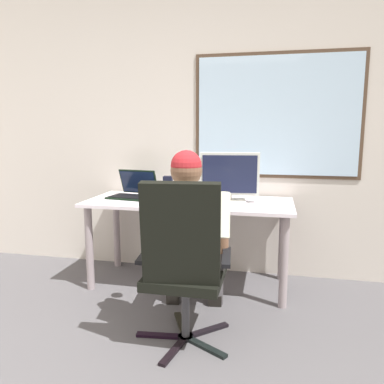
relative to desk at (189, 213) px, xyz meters
The scene contains 9 objects.
wall_rear 0.92m from the desk, 107.61° to the left, with size 5.88×0.08×2.87m.
desk is the anchor object (origin of this frame).
office_chair 0.97m from the desk, 79.38° to the right, with size 0.61×0.62×1.04m.
person_seated 0.69m from the desk, 77.27° to the right, with size 0.56×0.84×1.19m.
crt_monitor 0.47m from the desk, ahead, with size 0.48×0.24×0.40m.
laptop 0.54m from the desk, behind, with size 0.40×0.37×0.23m.
wine_glass 0.28m from the desk, 100.24° to the right, with size 0.08×0.08×0.15m.
desk_speaker 0.32m from the desk, 149.68° to the left, with size 0.09×0.09×0.18m.
cd_case 0.26m from the desk, 145.16° to the right, with size 0.17×0.15×0.01m.
Camera 1 is at (0.83, -0.88, 1.31)m, focal length 35.01 mm.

